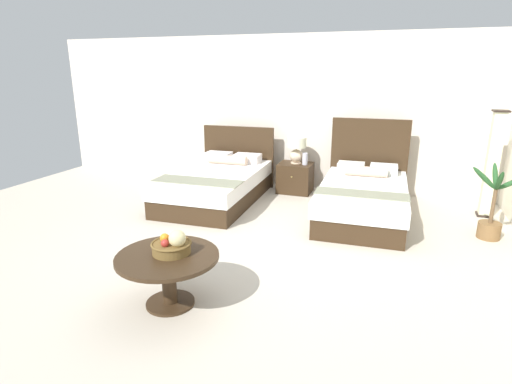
# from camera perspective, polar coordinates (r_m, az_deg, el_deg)

# --- Properties ---
(ground_plane) EXTENTS (9.85, 9.46, 0.02)m
(ground_plane) POSITION_cam_1_polar(r_m,az_deg,el_deg) (4.85, -0.90, -7.98)
(ground_plane) COLOR beige
(wall_back) EXTENTS (9.85, 0.12, 2.58)m
(wall_back) POSITION_cam_1_polar(r_m,az_deg,el_deg) (7.27, 7.18, 10.78)
(wall_back) COLOR silver
(wall_back) RESTS_ON ground
(bed_near_window) EXTENTS (1.33, 2.23, 1.05)m
(bed_near_window) POSITION_cam_1_polar(r_m,az_deg,el_deg) (6.55, -5.38, 1.17)
(bed_near_window) COLOR #362516
(bed_near_window) RESTS_ON ground
(bed_near_corner) EXTENTS (1.23, 2.11, 1.28)m
(bed_near_corner) POSITION_cam_1_polar(r_m,az_deg,el_deg) (6.01, 14.58, -0.62)
(bed_near_corner) COLOR #362516
(bed_near_corner) RESTS_ON ground
(nightstand) EXTENTS (0.55, 0.50, 0.50)m
(nightstand) POSITION_cam_1_polar(r_m,az_deg,el_deg) (7.02, 5.44, 1.97)
(nightstand) COLOR #362516
(nightstand) RESTS_ON ground
(table_lamp) EXTENTS (0.33, 0.33, 0.44)m
(table_lamp) POSITION_cam_1_polar(r_m,az_deg,el_deg) (6.93, 5.60, 6.15)
(table_lamp) COLOR beige
(table_lamp) RESTS_ON nightstand
(vase) EXTENTS (0.09, 0.09, 0.20)m
(vase) POSITION_cam_1_polar(r_m,az_deg,el_deg) (6.87, 6.78, 4.57)
(vase) COLOR #BAB9C8
(vase) RESTS_ON nightstand
(coffee_table) EXTENTS (0.89, 0.89, 0.48)m
(coffee_table) POSITION_cam_1_polar(r_m,az_deg,el_deg) (3.71, -12.04, -10.04)
(coffee_table) COLOR #362516
(coffee_table) RESTS_ON ground
(fruit_bowl) EXTENTS (0.35, 0.35, 0.23)m
(fruit_bowl) POSITION_cam_1_polar(r_m,az_deg,el_deg) (3.66, -11.47, -7.16)
(fruit_bowl) COLOR brown
(fruit_bowl) RESTS_ON coffee_table
(floor_lamp_corner) EXTENTS (0.20, 0.20, 1.49)m
(floor_lamp_corner) POSITION_cam_1_polar(r_m,az_deg,el_deg) (6.57, 29.82, 3.27)
(floor_lamp_corner) COLOR #2C221C
(floor_lamp_corner) RESTS_ON ground
(potted_palm) EXTENTS (0.63, 0.57, 0.93)m
(potted_palm) POSITION_cam_1_polar(r_m,az_deg,el_deg) (5.80, 29.72, -2.93)
(potted_palm) COLOR brown
(potted_palm) RESTS_ON ground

